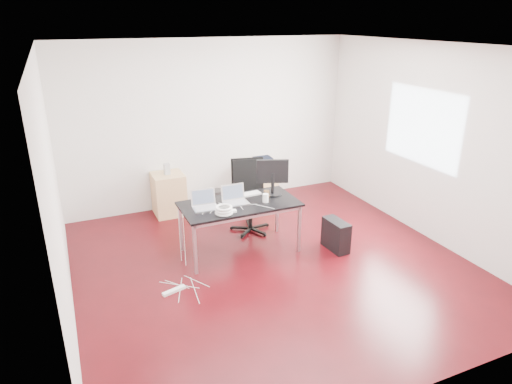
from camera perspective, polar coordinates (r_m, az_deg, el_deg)
name	(u,v)px	position (r m, az deg, el deg)	size (l,w,h in m)	color
room_shell	(277,164)	(5.64, 2.58, 3.46)	(5.00, 5.00, 5.00)	#37060A
desk	(239,207)	(6.24, -2.08, -1.84)	(1.60, 0.80, 0.73)	black
office_chair	(249,192)	(6.95, -0.84, -0.03)	(0.57, 0.59, 1.08)	black
filing_cabinet_left	(169,194)	(7.71, -10.84, -0.25)	(0.50, 0.50, 0.70)	tan
filing_cabinet_right	(260,180)	(8.20, 0.53, 1.45)	(0.50, 0.50, 0.70)	tan
pc_tower	(336,235)	(6.57, 9.95, -5.32)	(0.20, 0.45, 0.44)	black
wastebasket	(218,198)	(8.02, -4.82, -0.71)	(0.24, 0.24, 0.28)	black
power_strip	(174,291)	(5.72, -10.21, -12.03)	(0.30, 0.06, 0.04)	white
laptop_left	(205,204)	(6.09, -6.41, -1.46)	(0.35, 0.27, 0.23)	silver
laptop_right	(235,199)	(6.23, -2.65, -0.82)	(0.33, 0.26, 0.23)	silver
monitor	(272,175)	(6.45, 2.07, 2.12)	(0.44, 0.26, 0.51)	black
keyboard	(246,195)	(6.48, -1.28, -0.34)	(0.44, 0.14, 0.02)	white
cup_white	(265,198)	(6.23, 1.19, -0.76)	(0.08, 0.08, 0.12)	white
cup_brown	(267,194)	(6.40, 1.32, -0.25)	(0.08, 0.08, 0.10)	brown
cable_coil	(224,210)	(5.88, -4.04, -2.27)	(0.24, 0.24, 0.11)	white
power_adapter	(234,211)	(5.94, -2.83, -2.38)	(0.07, 0.07, 0.03)	white
speaker	(167,169)	(7.55, -11.09, 2.83)	(0.09, 0.08, 0.18)	#9E9E9E
navy_garment	(263,160)	(8.06, 0.87, 4.05)	(0.30, 0.24, 0.09)	black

